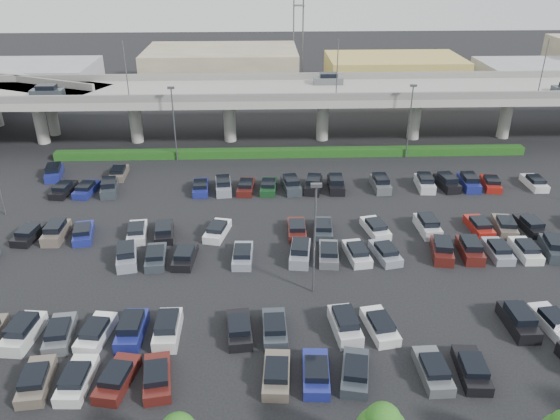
# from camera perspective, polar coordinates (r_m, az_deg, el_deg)

# --- Properties ---
(ground) EXTENTS (280.00, 280.00, 0.00)m
(ground) POSITION_cam_1_polar(r_m,az_deg,el_deg) (54.97, 2.70, -3.70)
(ground) COLOR black
(overpass) EXTENTS (150.00, 13.00, 15.80)m
(overpass) POSITION_cam_1_polar(r_m,az_deg,el_deg) (82.05, 0.85, 11.94)
(overpass) COLOR #999991
(overpass) RESTS_ON ground
(hedge) EXTENTS (66.00, 1.60, 1.10)m
(hedge) POSITION_cam_1_polar(r_m,az_deg,el_deg) (77.35, 1.25, 6.02)
(hedge) COLOR #123A11
(hedge) RESTS_ON ground
(parked_cars) EXTENTS (63.14, 41.66, 1.67)m
(parked_cars) POSITION_cam_1_polar(r_m,az_deg,el_deg) (51.94, 3.28, -4.88)
(parked_cars) COLOR navy
(parked_cars) RESTS_ON ground
(light_poles) EXTENTS (66.90, 48.38, 10.30)m
(light_poles) POSITION_cam_1_polar(r_m,az_deg,el_deg) (53.76, -1.72, 3.05)
(light_poles) COLOR #4E4E53
(light_poles) RESTS_ON ground
(distant_buildings) EXTENTS (138.00, 24.00, 9.00)m
(distant_buildings) POSITION_cam_1_polar(r_m,az_deg,el_deg) (112.95, 6.67, 14.15)
(distant_buildings) COLOR gray
(distant_buildings) RESTS_ON ground
(comm_tower) EXTENTS (2.40, 2.40, 30.00)m
(comm_tower) POSITION_cam_1_polar(r_m,az_deg,el_deg) (122.19, 1.96, 20.87)
(comm_tower) COLOR #4E4E53
(comm_tower) RESTS_ON ground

